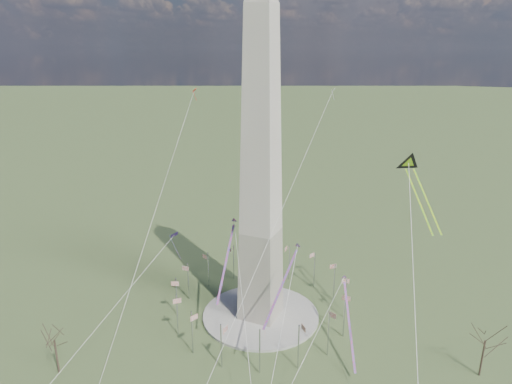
% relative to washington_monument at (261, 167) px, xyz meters
% --- Properties ---
extents(ground, '(2000.00, 2000.00, 0.00)m').
position_rel_washington_monument_xyz_m(ground, '(0.00, 0.00, -47.95)').
color(ground, '#42562B').
rests_on(ground, ground).
extents(plaza, '(36.00, 36.00, 0.80)m').
position_rel_washington_monument_xyz_m(plaza, '(0.00, 0.00, -47.55)').
color(plaza, '#ABA89D').
rests_on(plaza, ground).
extents(washington_monument, '(15.56, 15.56, 100.00)m').
position_rel_washington_monument_xyz_m(washington_monument, '(0.00, 0.00, 0.00)').
color(washington_monument, '#B5AC98').
rests_on(washington_monument, plaza).
extents(flagpole_ring, '(54.40, 54.40, 13.00)m').
position_rel_washington_monument_xyz_m(flagpole_ring, '(-0.00, -0.00, -40.68)').
color(flagpole_ring, silver).
rests_on(flagpole_ring, ground).
extents(tree_near, '(8.85, 8.85, 15.49)m').
position_rel_washington_monument_xyz_m(tree_near, '(61.84, -2.25, -36.91)').
color(tree_near, '#4A362D').
rests_on(tree_near, ground).
extents(tree_far, '(8.29, 8.29, 14.50)m').
position_rel_washington_monument_xyz_m(tree_far, '(-37.67, -44.55, -37.62)').
color(tree_far, '#4A362D').
rests_on(tree_far, ground).
extents(kite_delta_black, '(14.64, 19.53, 16.67)m').
position_rel_washington_monument_xyz_m(kite_delta_black, '(38.85, 10.01, 1.71)').
color(kite_delta_black, black).
rests_on(kite_delta_black, ground).
extents(kite_diamond_purple, '(2.87, 3.61, 10.55)m').
position_rel_washington_monument_xyz_m(kite_diamond_purple, '(-31.84, 2.11, -27.73)').
color(kite_diamond_purple, navy).
rests_on(kite_diamond_purple, ground).
extents(kite_streamer_left, '(2.60, 21.12, 14.49)m').
position_rel_washington_monument_xyz_m(kite_streamer_left, '(13.40, -14.76, -23.28)').
color(kite_streamer_left, '#F42643').
rests_on(kite_streamer_left, ground).
extents(kite_streamer_mid, '(7.16, 23.06, 16.12)m').
position_rel_washington_monument_xyz_m(kite_streamer_mid, '(-6.96, -7.25, -22.75)').
color(kite_streamer_mid, '#F42643').
rests_on(kite_streamer_mid, ground).
extents(kite_streamer_right, '(10.03, 21.92, 15.90)m').
position_rel_washington_monument_xyz_m(kite_streamer_right, '(27.40, -3.18, -36.40)').
color(kite_streamer_right, '#F42643').
rests_on(kite_streamer_right, ground).
extents(kite_small_red, '(1.36, 2.13, 4.70)m').
position_rel_washington_monument_xyz_m(kite_small_red, '(-42.83, 36.53, 16.33)').
color(kite_small_red, red).
rests_on(kite_small_red, ground).
extents(kite_small_white, '(1.29, 1.98, 4.30)m').
position_rel_washington_monument_xyz_m(kite_small_white, '(6.87, 49.84, 17.07)').
color(kite_small_white, white).
rests_on(kite_small_white, ground).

